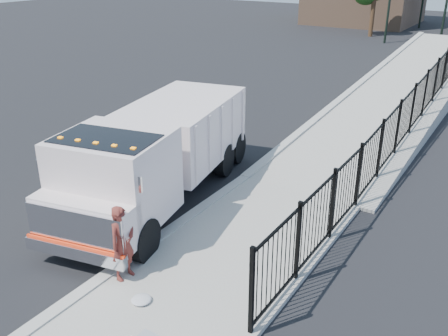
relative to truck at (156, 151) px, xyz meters
The scene contains 8 objects.
ground 2.54m from the truck, 45.30° to the right, with size 120.00×120.00×0.00m, color black.
sidewalk 5.02m from the truck, 45.76° to the right, with size 3.55×12.00×0.12m, color #9E998E.
curb 4.00m from the truck, 67.53° to the right, with size 0.30×12.00×0.16m, color #ADAAA3.
ramp 15.07m from the truck, 76.31° to the left, with size 3.95×24.00×1.70m, color #9E998E.
iron_fence 11.69m from the truck, 64.80° to the left, with size 0.10×28.00×1.80m, color black.
truck is the anchor object (origin of this frame).
worker 3.87m from the truck, 61.60° to the right, with size 0.62×0.41×1.70m, color maroon.
debris 4.88m from the truck, 55.19° to the right, with size 0.41×0.41×0.10m, color silver.
Camera 1 is at (7.00, -8.45, 6.60)m, focal length 40.00 mm.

